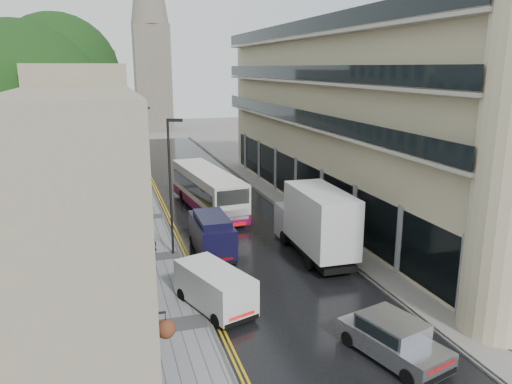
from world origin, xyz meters
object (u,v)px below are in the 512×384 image
tree_near (24,145)px  lamp_post_far (143,154)px  tree_far (52,129)px  lamp_post_near (170,188)px  silver_hatchback (409,365)px  white_van (216,306)px  navy_van (202,244)px  cream_bus (205,202)px  white_lorry (309,234)px  pedestrian (151,245)px

tree_near → lamp_post_far: 15.31m
tree_near → tree_far: tree_near is taller
tree_far → lamp_post_near: size_ratio=1.56×
tree_far → silver_hatchback: bearing=-64.8°
white_van → lamp_post_near: lamp_post_near is taller
white_van → navy_van: bearing=64.7°
white_van → lamp_post_far: 23.15m
tree_far → navy_van: bearing=-61.1°
cream_bus → tree_far: bearing=136.8°
tree_near → silver_hatchback: (13.80, -15.63, -6.11)m
silver_hatchback → navy_van: bearing=94.9°
white_lorry → navy_van: size_ratio=1.61×
lamp_post_near → tree_far: bearing=139.7°
white_lorry → navy_van: (-5.52, 2.34, -0.84)m
tree_far → navy_van: (8.65, -15.66, -4.94)m
tree_near → cream_bus: size_ratio=1.21×
cream_bus → pedestrian: bearing=-131.3°
tree_far → white_lorry: tree_far is taller
tree_near → navy_van: size_ratio=2.79×
tree_far → white_lorry: (14.16, -18.00, -4.10)m
cream_bus → pedestrian: size_ratio=6.20×
navy_van → white_lorry: bearing=-22.4°
navy_van → lamp_post_far: 16.21m
tree_far → white_van: (7.90, -22.71, -5.21)m
white_lorry → lamp_post_far: 19.74m
lamp_post_far → tree_far: bearing=-178.2°
white_van → lamp_post_far: lamp_post_far is taller
cream_bus → lamp_post_near: (-3.12, -5.64, 2.53)m
white_lorry → lamp_post_far: lamp_post_far is taller
navy_van → lamp_post_near: (-1.35, 2.14, 2.83)m
tree_near → lamp_post_near: tree_near is taller
tree_near → pedestrian: 8.68m
silver_hatchback → pedestrian: bearing=102.0°
pedestrian → white_lorry: bearing=176.4°
tree_far → pedestrian: tree_far is taller
tree_near → tree_far: bearing=88.7°
navy_van → pedestrian: (-2.70, 1.46, -0.24)m
navy_van → pedestrian: navy_van is taller
cream_bus → lamp_post_near: bearing=-125.1°
navy_van → lamp_post_near: size_ratio=0.62×
tree_near → navy_van: 10.91m
lamp_post_near → lamp_post_far: 13.75m
white_van → navy_van: navy_van is taller
navy_van → lamp_post_near: lamp_post_near is taller
white_van → pedestrian: white_van is taller
white_lorry → pedestrian: 9.11m
navy_van → lamp_post_far: bearing=97.2°
white_van → lamp_post_far: bearing=73.5°
silver_hatchback → lamp_post_far: bearing=87.4°
tree_far → navy_van: size_ratio=2.50×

